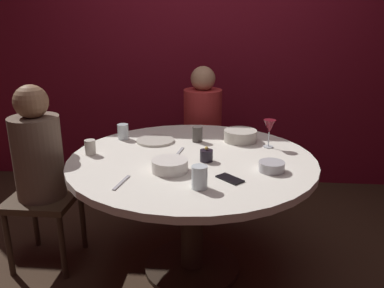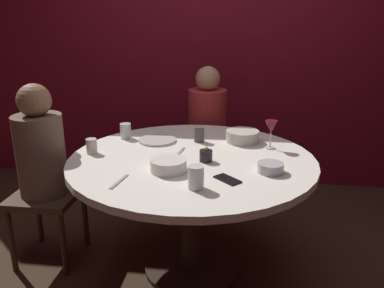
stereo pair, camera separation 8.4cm
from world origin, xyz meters
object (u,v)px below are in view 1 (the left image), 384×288
Objects in this scene: dinner_plate at (155,141)px; cup_by_right_diner at (197,134)px; cup_center_front at (90,147)px; dining_table at (192,180)px; seated_diner_back at (203,121)px; bowl_serving_large at (272,166)px; cell_phone at (230,179)px; bowl_salad_center at (240,136)px; bowl_small_white at (170,165)px; wine_glass at (269,127)px; cup_by_left_diner at (200,177)px; cup_near_candle at (123,132)px; candle_holder at (206,155)px; seated_diner_left at (38,158)px.

cup_by_right_diner reaches higher than dinner_plate.
cup_center_front reaches higher than dinner_plate.
cup_center_front is (-0.60, -0.01, 0.19)m from dining_table.
bowl_serving_large is at bearing 20.90° from seated_diner_back.
cell_phone is 0.65m from bowl_salad_center.
cell_phone is at bearing -14.89° from bowl_small_white.
wine_glass is 0.41m from bowl_serving_large.
seated_diner_back is at bearing 114.32° from bowl_salad_center.
wine_glass reaches higher than dining_table.
cup_by_left_diner is at bearing -105.65° from bowl_salad_center.
cup_near_candle reaches higher than bowl_serving_large.
bowl_small_white is 1.91× the size of cup_near_candle.
wine_glass is at bearing 31.62° from seated_diner_back.
cell_phone is at bearing -114.18° from wine_glass.
cup_by_right_diner is at bearing -172.86° from bowl_salad_center.
cup_near_candle reaches higher than dinner_plate.
seated_diner_back is 6.62× the size of wine_glass.
bowl_small_white is (-0.10, -1.20, 0.07)m from seated_diner_back.
cup_by_left_diner is (0.07, -1.40, 0.09)m from seated_diner_back.
dining_table is 0.30m from bowl_small_white.
cup_by_right_diner is 1.14× the size of cup_center_front.
dinner_plate is at bearing 136.68° from candle_holder.
seated_diner_back is 0.70m from bowl_salad_center.
bowl_salad_center is at bearing 7.14° from cup_by_right_diner.
wine_glass reaches higher than bowl_serving_large.
seated_diner_back is at bearing 93.04° from cup_by_left_diner.
cup_by_left_diner is (-0.36, -0.25, 0.03)m from bowl_serving_large.
bowl_serving_large is at bearing -27.78° from cup_near_candle.
cup_near_candle is 1.00× the size of cup_by_right_diner.
cup_by_left_diner is at bearing 3.04° from seated_diner_back.
candle_holder is 0.78× the size of cup_by_left_diner.
seated_diner_left is at bearing 164.81° from bowl_small_white.
seated_diner_back is at bearing 69.19° from dinner_plate.
dinner_plate is 2.77× the size of cup_center_front.
dining_table is at bearing 99.85° from cup_by_left_diner.
bowl_salad_center reaches higher than dining_table.
bowl_small_white is at bearing -15.19° from seated_diner_left.
seated_diner_left is at bearing 157.06° from cup_by_left_diner.
cup_near_candle is at bearing 178.52° from cup_by_right_diner.
dining_table is 0.63m from cup_center_front.
cup_near_candle reaches higher than cup_center_front.
seated_diner_left is 8.49× the size of bowl_serving_large.
seated_diner_left is 1.03m from candle_holder.
cup_by_right_diner reaches higher than bowl_salad_center.
bowl_salad_center is at bearing 55.67° from bowl_small_white.
cup_center_front is at bearing -159.00° from bowl_salad_center.
dining_table is at bearing 145.80° from candle_holder.
candle_holder reaches higher than bowl_serving_large.
cell_phone is 0.94m from cup_near_candle.
wine_glass is 1.74× the size of cup_by_right_diner.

